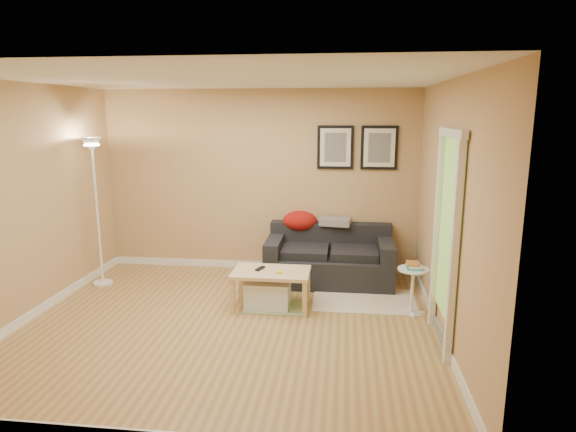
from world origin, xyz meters
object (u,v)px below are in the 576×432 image
object	(u,v)px
floor_lamp	(98,216)
coffee_table	(271,289)
storage_bin	(268,294)
book_stack	(414,265)
sofa	(330,255)

from	to	relation	value
floor_lamp	coffee_table	bearing A→B (deg)	-12.40
coffee_table	floor_lamp	bearing A→B (deg)	178.85
storage_bin	book_stack	size ratio (longest dim) A/B	2.51
sofa	book_stack	size ratio (longest dim) A/B	7.93
book_stack	floor_lamp	size ratio (longest dim) A/B	0.11
sofa	coffee_table	world-z (taller)	sofa
sofa	storage_bin	xyz separation A→B (m)	(-0.70, -0.99, -0.21)
storage_bin	floor_lamp	world-z (taller)	floor_lamp
coffee_table	book_stack	xyz separation A→B (m)	(1.64, 0.02, 0.35)
sofa	floor_lamp	distance (m)	3.13
storage_bin	floor_lamp	bearing A→B (deg)	167.40
sofa	book_stack	bearing A→B (deg)	-44.55
coffee_table	storage_bin	size ratio (longest dim) A/B	1.68
storage_bin	book_stack	distance (m)	1.73
sofa	storage_bin	size ratio (longest dim) A/B	3.16
sofa	coffee_table	size ratio (longest dim) A/B	1.88
floor_lamp	sofa	bearing A→B (deg)	8.65
storage_bin	coffee_table	bearing A→B (deg)	-1.00
coffee_table	sofa	bearing A→B (deg)	67.69
sofa	floor_lamp	bearing A→B (deg)	-171.35
floor_lamp	storage_bin	bearing A→B (deg)	-12.60
coffee_table	floor_lamp	world-z (taller)	floor_lamp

